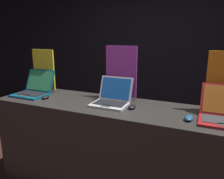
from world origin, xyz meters
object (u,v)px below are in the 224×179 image
object	(u,v)px
laptop_middle	(112,98)
mouse_front	(46,97)
laptop_front	(34,89)
promo_stand_front	(44,71)
promo_stand_middle	(121,73)
mouse_middle	(132,107)
mouse_back	(189,118)

from	to	relation	value
laptop_middle	mouse_front	bearing A→B (deg)	-171.08
laptop_front	mouse_front	xyz separation A→B (m)	(0.23, -0.08, -0.04)
mouse_front	promo_stand_front	distance (m)	0.41
laptop_front	mouse_front	distance (m)	0.25
laptop_front	promo_stand_middle	bearing A→B (deg)	15.72
laptop_front	promo_stand_front	xyz separation A→B (m)	(0.00, 0.18, 0.17)
laptop_front	laptop_middle	xyz separation A→B (m)	(0.93, 0.03, -0.00)
laptop_front	promo_stand_front	size ratio (longest dim) A/B	0.74
promo_stand_front	promo_stand_middle	bearing A→B (deg)	4.82
promo_stand_front	mouse_middle	world-z (taller)	promo_stand_front
promo_stand_middle	mouse_back	size ratio (longest dim) A/B	4.57
promo_stand_front	mouse_middle	bearing A→B (deg)	-10.01
laptop_middle	laptop_front	bearing A→B (deg)	-178.25
mouse_front	mouse_middle	xyz separation A→B (m)	(0.92, 0.06, 0.00)
promo_stand_middle	mouse_back	bearing A→B (deg)	-27.36
mouse_back	promo_stand_middle	bearing A→B (deg)	152.64
mouse_front	mouse_back	distance (m)	1.42
promo_stand_middle	laptop_front	bearing A→B (deg)	-164.28
laptop_front	mouse_middle	world-z (taller)	laptop_front
laptop_front	promo_stand_front	bearing A→B (deg)	90.00
laptop_front	laptop_middle	bearing A→B (deg)	1.75
promo_stand_middle	mouse_back	distance (m)	0.84
mouse_front	mouse_back	bearing A→B (deg)	-0.92
laptop_middle	mouse_middle	size ratio (longest dim) A/B	3.26
laptop_middle	promo_stand_middle	xyz separation A→B (m)	(0.00, 0.23, 0.20)
laptop_front	mouse_middle	size ratio (longest dim) A/B	3.55
mouse_front	laptop_middle	xyz separation A→B (m)	(0.70, 0.11, 0.04)
promo_stand_front	promo_stand_middle	xyz separation A→B (m)	(0.93, 0.08, 0.03)
laptop_front	promo_stand_front	world-z (taller)	promo_stand_front
promo_stand_front	mouse_back	distance (m)	1.68
mouse_middle	mouse_back	xyz separation A→B (m)	(0.49, -0.09, 0.00)
laptop_front	mouse_middle	bearing A→B (deg)	-0.95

